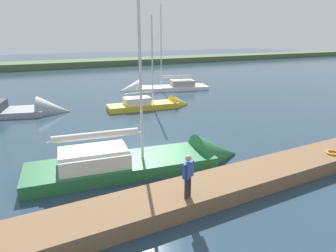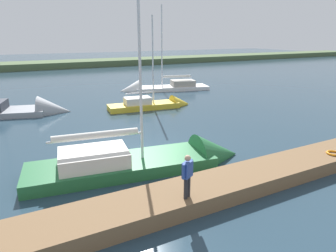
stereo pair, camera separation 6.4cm
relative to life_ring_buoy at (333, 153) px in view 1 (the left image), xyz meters
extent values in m
plane|color=#263D4C|center=(7.01, -5.37, -0.68)|extent=(200.00, 200.00, 0.00)
cube|color=#4C603D|center=(7.01, -54.98, -0.68)|extent=(180.00, 8.00, 2.40)
cube|color=brown|center=(7.01, -0.41, -0.36)|extent=(25.91, 2.03, 0.63)
torus|color=orange|center=(0.00, 0.00, 0.00)|extent=(0.66, 0.66, 0.10)
cone|color=gray|center=(10.66, -17.32, -0.65)|extent=(3.14, 3.34, 2.79)
cube|color=gold|center=(3.58, -15.16, -0.59)|extent=(6.29, 2.49, 0.74)
cone|color=gold|center=(0.08, -14.78, -0.59)|extent=(1.84, 2.00, 1.83)
cube|color=silver|center=(4.11, -15.22, 0.08)|extent=(2.36, 1.56, 0.59)
cylinder|color=silver|center=(2.69, -15.07, 3.42)|extent=(0.12, 0.12, 7.28)
cylinder|color=silver|center=(3.91, -15.20, 0.75)|extent=(2.45, 0.37, 0.10)
cube|color=#236638|center=(9.30, -4.17, -0.61)|extent=(8.96, 3.75, 1.00)
cone|color=#236638|center=(4.37, -3.48, -0.61)|extent=(2.64, 2.86, 2.56)
cube|color=silver|center=(10.59, -4.36, 0.22)|extent=(3.28, 2.52, 0.66)
cylinder|color=silver|center=(8.35, -4.04, 5.10)|extent=(0.13, 0.13, 10.42)
cylinder|color=silver|center=(10.41, -4.33, 1.14)|extent=(4.13, 0.68, 0.10)
cylinder|color=silver|center=(10.41, -4.33, 1.26)|extent=(3.75, 0.82, 0.30)
cube|color=white|center=(-3.00, -22.29, -0.64)|extent=(8.90, 4.60, 0.77)
cone|color=white|center=(1.75, -23.51, -0.64)|extent=(2.86, 3.04, 2.55)
cube|color=gray|center=(-4.32, -21.95, 0.08)|extent=(3.05, 2.46, 0.67)
cylinder|color=silver|center=(-1.88, -22.57, 4.20)|extent=(0.14, 0.14, 8.91)
cylinder|color=silver|center=(-3.63, -22.12, 0.79)|extent=(3.52, 1.01, 0.11)
cylinder|color=silver|center=(-3.63, -22.12, 0.91)|extent=(3.20, 1.01, 0.21)
cylinder|color=#28282D|center=(8.30, 0.08, 0.35)|extent=(0.14, 0.14, 0.80)
cylinder|color=#28282D|center=(8.47, 0.18, 0.35)|extent=(0.14, 0.14, 0.80)
cube|color=#2D4C9E|center=(8.39, 0.13, 1.04)|extent=(0.49, 0.41, 0.57)
sphere|color=tan|center=(8.39, 0.13, 1.46)|extent=(0.22, 0.22, 0.22)
cylinder|color=#2D4C9E|center=(8.15, 0.00, 1.05)|extent=(0.09, 0.09, 0.54)
cylinder|color=#2D4C9E|center=(8.62, 0.26, 1.05)|extent=(0.09, 0.09, 0.54)
camera|label=1|loc=(13.32, 8.02, 5.48)|focal=31.48mm
camera|label=2|loc=(13.27, 8.05, 5.48)|focal=31.48mm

